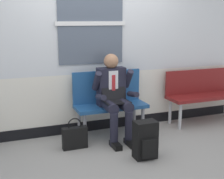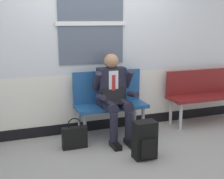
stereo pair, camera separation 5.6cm
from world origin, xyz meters
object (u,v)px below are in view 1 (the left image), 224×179
bench_with_person (109,99)px  handbag (75,137)px  backpack (145,140)px  bench_empty (203,91)px  person_seated (114,95)px

bench_with_person → handbag: (-0.63, -0.36, -0.38)m
backpack → handbag: size_ratio=1.12×
bench_empty → handbag: size_ratio=3.04×
bench_empty → handbag: bench_empty is taller
backpack → handbag: bearing=141.1°
person_seated → handbag: size_ratio=2.86×
person_seated → bench_empty: bearing=6.7°
backpack → person_seated: bearing=99.0°
bench_with_person → bench_empty: 1.67m
bench_with_person → handbag: 0.82m
bench_empty → person_seated: 1.69m
handbag → bench_with_person: bearing=29.9°
backpack → bench_empty: bearing=31.6°
person_seated → backpack: 0.87m
bench_with_person → backpack: 1.02m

